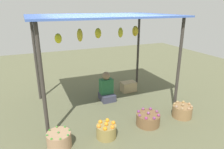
{
  "coord_description": "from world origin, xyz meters",
  "views": [
    {
      "loc": [
        -1.68,
        -4.48,
        2.41
      ],
      "look_at": [
        0.0,
        -0.53,
        0.95
      ],
      "focal_mm": 32.41,
      "sensor_mm": 36.0,
      "label": 1
    }
  ],
  "objects_px": {
    "basket_green_chilies": "(59,140)",
    "basket_potatoes": "(182,111)",
    "basket_purple_onions": "(148,119)",
    "vendor_person": "(107,89)",
    "basket_oranges": "(106,131)",
    "wooden_crate_near_vendor": "(128,87)"
  },
  "relations": [
    {
      "from": "wooden_crate_near_vendor",
      "to": "vendor_person",
      "type": "bearing_deg",
      "value": -160.75
    },
    {
      "from": "basket_purple_onions",
      "to": "vendor_person",
      "type": "bearing_deg",
      "value": 103.76
    },
    {
      "from": "vendor_person",
      "to": "basket_oranges",
      "type": "xyz_separation_m",
      "value": [
        -0.62,
        -1.54,
        -0.16
      ]
    },
    {
      "from": "vendor_person",
      "to": "basket_oranges",
      "type": "bearing_deg",
      "value": -111.81
    },
    {
      "from": "basket_purple_onions",
      "to": "wooden_crate_near_vendor",
      "type": "relative_size",
      "value": 1.16
    },
    {
      "from": "wooden_crate_near_vendor",
      "to": "basket_potatoes",
      "type": "bearing_deg",
      "value": -75.88
    },
    {
      "from": "vendor_person",
      "to": "wooden_crate_near_vendor",
      "type": "bearing_deg",
      "value": 19.25
    },
    {
      "from": "basket_purple_onions",
      "to": "basket_potatoes",
      "type": "relative_size",
      "value": 1.15
    },
    {
      "from": "basket_oranges",
      "to": "basket_purple_onions",
      "type": "distance_m",
      "value": 0.98
    },
    {
      "from": "basket_green_chilies",
      "to": "basket_potatoes",
      "type": "xyz_separation_m",
      "value": [
        2.75,
        -0.02,
        -0.01
      ]
    },
    {
      "from": "vendor_person",
      "to": "basket_purple_onions",
      "type": "relative_size",
      "value": 1.55
    },
    {
      "from": "basket_oranges",
      "to": "wooden_crate_near_vendor",
      "type": "relative_size",
      "value": 0.9
    },
    {
      "from": "basket_green_chilies",
      "to": "basket_potatoes",
      "type": "distance_m",
      "value": 2.75
    },
    {
      "from": "basket_green_chilies",
      "to": "basket_potatoes",
      "type": "bearing_deg",
      "value": -0.35
    },
    {
      "from": "basket_green_chilies",
      "to": "basket_oranges",
      "type": "bearing_deg",
      "value": -3.21
    },
    {
      "from": "vendor_person",
      "to": "basket_potatoes",
      "type": "relative_size",
      "value": 1.78
    },
    {
      "from": "basket_green_chilies",
      "to": "basket_purple_onions",
      "type": "height_order",
      "value": "basket_green_chilies"
    },
    {
      "from": "vendor_person",
      "to": "basket_green_chilies",
      "type": "bearing_deg",
      "value": -135.17
    },
    {
      "from": "basket_purple_onions",
      "to": "basket_potatoes",
      "type": "height_order",
      "value": "basket_potatoes"
    },
    {
      "from": "basket_oranges",
      "to": "basket_potatoes",
      "type": "height_order",
      "value": "same"
    },
    {
      "from": "wooden_crate_near_vendor",
      "to": "basket_green_chilies",
      "type": "bearing_deg",
      "value": -142.46
    },
    {
      "from": "vendor_person",
      "to": "basket_potatoes",
      "type": "distance_m",
      "value": 1.97
    }
  ]
}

